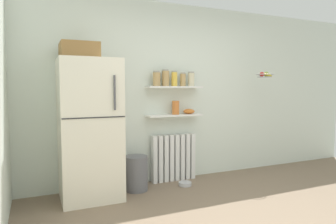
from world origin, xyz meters
TOP-DOWN VIEW (x-y plane):
  - ground_plane at (0.00, 0.50)m, footprint 7.04×7.04m
  - back_wall at (0.00, 2.05)m, footprint 7.04×0.10m
  - refrigerator at (-1.30, 1.67)m, footprint 0.72×0.68m
  - radiator at (-0.05, 1.92)m, footprint 0.68×0.12m
  - wall_shelf_lower at (-0.05, 1.89)m, footprint 0.83×0.22m
  - wall_shelf_upper at (-0.05, 1.89)m, footprint 0.83×0.22m
  - storage_jar_0 at (-0.33, 1.89)m, footprint 0.11×0.11m
  - storage_jar_1 at (-0.19, 1.89)m, footprint 0.10×0.10m
  - storage_jar_2 at (-0.05, 1.89)m, footprint 0.08×0.08m
  - storage_jar_3 at (0.09, 1.89)m, footprint 0.08×0.08m
  - storage_jar_4 at (0.23, 1.89)m, footprint 0.10×0.10m
  - vase at (-0.03, 1.89)m, footprint 0.10×0.10m
  - shelf_bowl at (0.19, 1.89)m, footprint 0.17×0.17m
  - trash_bin at (-0.70, 1.72)m, footprint 0.31×0.31m
  - pet_food_bowl at (-0.01, 1.62)m, footprint 0.18×0.18m
  - hanging_fruit_basket at (1.37, 1.61)m, footprint 0.28×0.28m

SIDE VIEW (x-z plane):
  - ground_plane at x=0.00m, z-range 0.00..0.00m
  - pet_food_bowl at x=-0.01m, z-range 0.00..0.05m
  - trash_bin at x=-0.70m, z-range 0.00..0.46m
  - radiator at x=-0.05m, z-range 0.00..0.69m
  - refrigerator at x=-1.30m, z-range -0.05..1.85m
  - wall_shelf_lower at x=-0.05m, z-range 0.96..0.99m
  - shelf_bowl at x=0.19m, z-range 0.99..1.06m
  - vase at x=-0.03m, z-range 0.99..1.18m
  - back_wall at x=0.00m, z-range 0.00..2.60m
  - wall_shelf_upper at x=-0.05m, z-range 1.37..1.40m
  - storage_jar_3 at x=0.09m, z-range 1.40..1.59m
  - storage_jar_0 at x=-0.33m, z-range 1.40..1.61m
  - storage_jar_4 at x=0.23m, z-range 1.40..1.61m
  - storage_jar_2 at x=-0.05m, z-range 1.40..1.62m
  - storage_jar_1 at x=-0.19m, z-range 1.40..1.63m
  - hanging_fruit_basket at x=1.37m, z-range 1.53..1.62m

